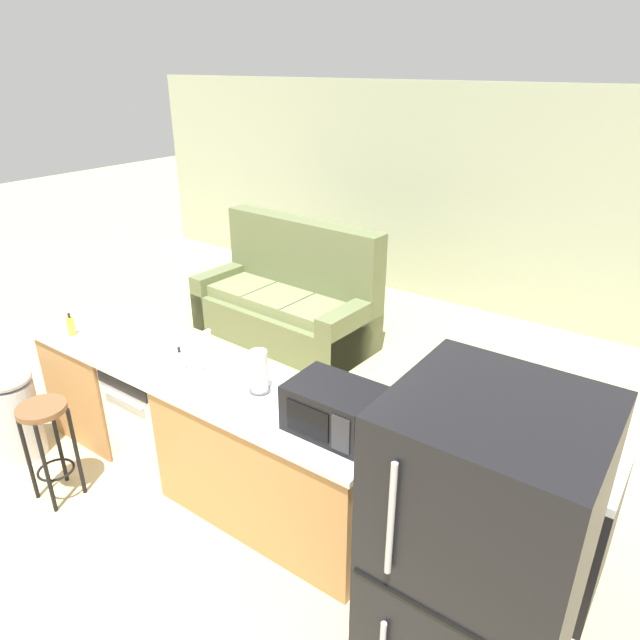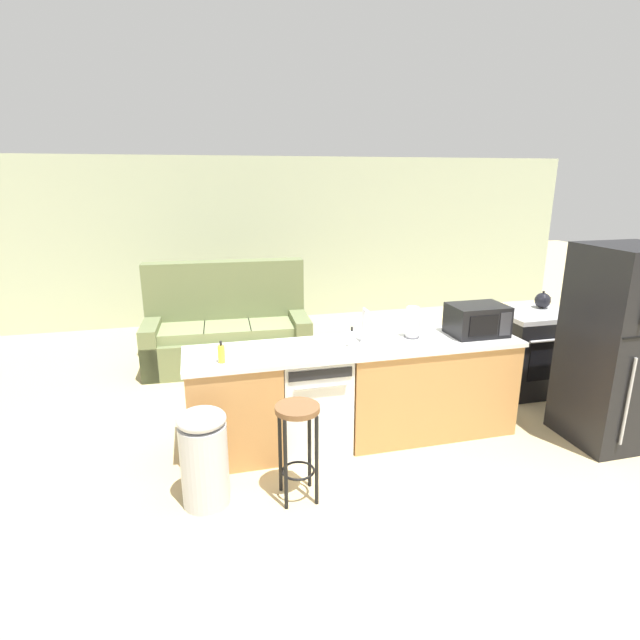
{
  "view_description": "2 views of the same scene",
  "coord_description": "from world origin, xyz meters",
  "px_view_note": "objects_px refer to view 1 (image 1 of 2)",
  "views": [
    {
      "loc": [
        2.8,
        -2.22,
        2.81
      ],
      "look_at": [
        0.64,
        0.79,
        1.11
      ],
      "focal_mm": 32.0,
      "sensor_mm": 36.0,
      "label": 1
    },
    {
      "loc": [
        -1.16,
        -3.87,
        2.3
      ],
      "look_at": [
        -0.01,
        0.67,
        0.94
      ],
      "focal_mm": 28.0,
      "sensor_mm": 36.0,
      "label": 2
    }
  ],
  "objects_px": {
    "microwave": "(333,408)",
    "dish_soap_bottle": "(71,326)",
    "stove_range": "(538,511)",
    "trash_bin": "(15,412)",
    "couch": "(290,302)",
    "bar_stool": "(47,432)",
    "soap_bottle": "(180,361)",
    "paper_towel_roll": "(259,372)",
    "refrigerator": "(473,590)",
    "kettle": "(593,433)",
    "dishwasher": "(162,411)"
  },
  "relations": [
    {
      "from": "microwave",
      "to": "dish_soap_bottle",
      "type": "distance_m",
      "value": 2.31
    },
    {
      "from": "stove_range",
      "to": "microwave",
      "type": "distance_m",
      "value": 1.33
    },
    {
      "from": "trash_bin",
      "to": "couch",
      "type": "relative_size",
      "value": 0.36
    },
    {
      "from": "bar_stool",
      "to": "microwave",
      "type": "bearing_deg",
      "value": 21.63
    },
    {
      "from": "stove_range",
      "to": "dish_soap_bottle",
      "type": "distance_m",
      "value": 3.47
    },
    {
      "from": "microwave",
      "to": "soap_bottle",
      "type": "distance_m",
      "value": 1.21
    },
    {
      "from": "soap_bottle",
      "to": "trash_bin",
      "type": "distance_m",
      "value": 1.52
    },
    {
      "from": "paper_towel_roll",
      "to": "bar_stool",
      "type": "distance_m",
      "value": 1.54
    },
    {
      "from": "dish_soap_bottle",
      "to": "bar_stool",
      "type": "distance_m",
      "value": 0.87
    },
    {
      "from": "refrigerator",
      "to": "kettle",
      "type": "distance_m",
      "value": 1.24
    },
    {
      "from": "refrigerator",
      "to": "microwave",
      "type": "xyz_separation_m",
      "value": [
        -1.05,
        0.55,
        0.16
      ]
    },
    {
      "from": "dish_soap_bottle",
      "to": "trash_bin",
      "type": "height_order",
      "value": "dish_soap_bottle"
    },
    {
      "from": "stove_range",
      "to": "soap_bottle",
      "type": "xyz_separation_m",
      "value": [
        -2.26,
        -0.6,
        0.52
      ]
    },
    {
      "from": "paper_towel_roll",
      "to": "soap_bottle",
      "type": "height_order",
      "value": "paper_towel_roll"
    },
    {
      "from": "stove_range",
      "to": "kettle",
      "type": "bearing_deg",
      "value": 37.71
    },
    {
      "from": "dishwasher",
      "to": "stove_range",
      "type": "height_order",
      "value": "stove_range"
    },
    {
      "from": "dish_soap_bottle",
      "to": "bar_stool",
      "type": "bearing_deg",
      "value": -50.07
    },
    {
      "from": "soap_bottle",
      "to": "trash_bin",
      "type": "bearing_deg",
      "value": -155.76
    },
    {
      "from": "paper_towel_roll",
      "to": "couch",
      "type": "bearing_deg",
      "value": 124.56
    },
    {
      "from": "refrigerator",
      "to": "bar_stool",
      "type": "xyz_separation_m",
      "value": [
        -2.88,
        -0.18,
        -0.34
      ]
    },
    {
      "from": "soap_bottle",
      "to": "bar_stool",
      "type": "height_order",
      "value": "soap_bottle"
    },
    {
      "from": "bar_stool",
      "to": "stove_range",
      "type": "bearing_deg",
      "value": 23.86
    },
    {
      "from": "kettle",
      "to": "soap_bottle",
      "type": "bearing_deg",
      "value": -163.39
    },
    {
      "from": "microwave",
      "to": "kettle",
      "type": "bearing_deg",
      "value": 29.09
    },
    {
      "from": "dishwasher",
      "to": "paper_towel_roll",
      "type": "bearing_deg",
      "value": 4.04
    },
    {
      "from": "dish_soap_bottle",
      "to": "bar_stool",
      "type": "relative_size",
      "value": 0.24
    },
    {
      "from": "dishwasher",
      "to": "soap_bottle",
      "type": "height_order",
      "value": "soap_bottle"
    },
    {
      "from": "soap_bottle",
      "to": "kettle",
      "type": "xyz_separation_m",
      "value": [
        2.43,
        0.73,
        0.01
      ]
    },
    {
      "from": "stove_range",
      "to": "couch",
      "type": "distance_m",
      "value": 3.6
    },
    {
      "from": "kettle",
      "to": "bar_stool",
      "type": "xyz_separation_m",
      "value": [
        -3.05,
        -1.4,
        -0.45
      ]
    },
    {
      "from": "kettle",
      "to": "refrigerator",
      "type": "bearing_deg",
      "value": -97.83
    },
    {
      "from": "paper_towel_roll",
      "to": "couch",
      "type": "xyz_separation_m",
      "value": [
        -1.51,
        2.19,
        -0.64
      ]
    },
    {
      "from": "microwave",
      "to": "bar_stool",
      "type": "relative_size",
      "value": 0.68
    },
    {
      "from": "soap_bottle",
      "to": "bar_stool",
      "type": "xyz_separation_m",
      "value": [
        -0.62,
        -0.68,
        -0.44
      ]
    },
    {
      "from": "soap_bottle",
      "to": "trash_bin",
      "type": "xyz_separation_m",
      "value": [
        -1.28,
        -0.58,
        -0.59
      ]
    },
    {
      "from": "refrigerator",
      "to": "trash_bin",
      "type": "distance_m",
      "value": 3.58
    },
    {
      "from": "paper_towel_roll",
      "to": "soap_bottle",
      "type": "distance_m",
      "value": 0.62
    },
    {
      "from": "dishwasher",
      "to": "couch",
      "type": "distance_m",
      "value": 2.32
    },
    {
      "from": "dishwasher",
      "to": "kettle",
      "type": "height_order",
      "value": "kettle"
    },
    {
      "from": "dishwasher",
      "to": "trash_bin",
      "type": "relative_size",
      "value": 1.14
    },
    {
      "from": "microwave",
      "to": "paper_towel_roll",
      "type": "relative_size",
      "value": 1.77
    },
    {
      "from": "dish_soap_bottle",
      "to": "soap_bottle",
      "type": "bearing_deg",
      "value": 5.51
    },
    {
      "from": "paper_towel_roll",
      "to": "kettle",
      "type": "distance_m",
      "value": 1.93
    },
    {
      "from": "dishwasher",
      "to": "kettle",
      "type": "distance_m",
      "value": 2.91
    },
    {
      "from": "soap_bottle",
      "to": "kettle",
      "type": "distance_m",
      "value": 2.54
    },
    {
      "from": "soap_bottle",
      "to": "kettle",
      "type": "bearing_deg",
      "value": 16.61
    },
    {
      "from": "bar_stool",
      "to": "dishwasher",
      "type": "bearing_deg",
      "value": 68.87
    },
    {
      "from": "microwave",
      "to": "trash_bin",
      "type": "relative_size",
      "value": 0.68
    },
    {
      "from": "trash_bin",
      "to": "refrigerator",
      "type": "bearing_deg",
      "value": 1.18
    },
    {
      "from": "bar_stool",
      "to": "couch",
      "type": "xyz_separation_m",
      "value": [
        -0.29,
        2.98,
        -0.14
      ]
    }
  ]
}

